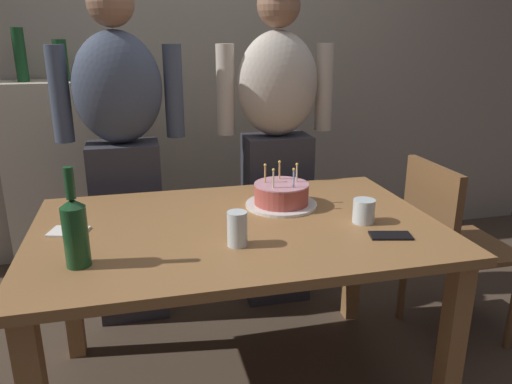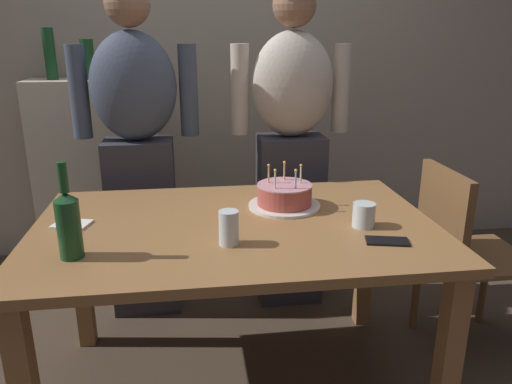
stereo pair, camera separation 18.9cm
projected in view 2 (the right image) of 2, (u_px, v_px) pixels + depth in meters
name	position (u px, v px, depth m)	size (l,w,h in m)	color
back_wall	(211.00, 54.00, 3.14)	(5.20, 0.10, 2.60)	#9E9384
dining_table	(236.00, 247.00, 1.88)	(1.50, 0.96, 0.74)	olive
birthday_cake	(284.00, 196.00, 2.01)	(0.30, 0.30, 0.18)	white
water_glass_near	(364.00, 215.00, 1.81)	(0.08, 0.08, 0.09)	silver
water_glass_far	(229.00, 228.00, 1.65)	(0.07, 0.07, 0.12)	silver
wine_bottle	(68.00, 223.00, 1.53)	(0.08, 0.08, 0.31)	#194723
cell_phone	(387.00, 241.00, 1.68)	(0.14, 0.07, 0.01)	black
napkin_stack	(72.00, 224.00, 1.83)	(0.13, 0.10, 0.01)	white
person_man_bearded	(138.00, 149.00, 2.44)	(0.61, 0.27, 1.66)	#33333D
person_woman_cardigan	(291.00, 145.00, 2.54)	(0.61, 0.27, 1.66)	#33333D
dining_chair	(460.00, 246.00, 2.19)	(0.42, 0.42, 0.87)	brown
shelf_cabinet	(100.00, 173.00, 3.06)	(0.73, 0.30, 1.45)	beige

